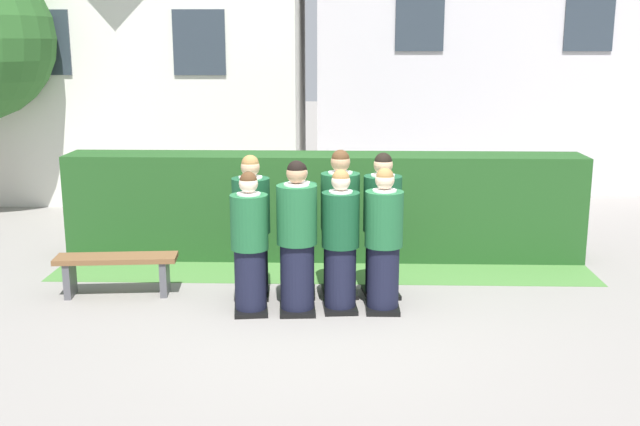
{
  "coord_description": "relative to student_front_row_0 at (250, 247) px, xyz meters",
  "views": [
    {
      "loc": [
        0.24,
        -7.93,
        2.92
      ],
      "look_at": [
        0.0,
        0.26,
        1.05
      ],
      "focal_mm": 42.23,
      "sensor_mm": 36.0,
      "label": 1
    }
  ],
  "objects": [
    {
      "name": "wooden_bench",
      "position": [
        -1.64,
        0.52,
        -0.4
      ],
      "size": [
        1.43,
        0.49,
        0.48
      ],
      "color": "brown",
      "rests_on": "ground"
    },
    {
      "name": "school_building_annex",
      "position": [
        -2.8,
        7.07,
        2.57
      ],
      "size": [
        6.33,
        3.78,
        6.48
      ],
      "color": "silver",
      "rests_on": "ground"
    },
    {
      "name": "student_front_row_0",
      "position": [
        0.0,
        0.0,
        0.0
      ],
      "size": [
        0.42,
        0.49,
        1.58
      ],
      "color": "black",
      "rests_on": "ground"
    },
    {
      "name": "student_rear_row_1",
      "position": [
        0.5,
        0.6,
        0.01
      ],
      "size": [
        0.41,
        0.47,
        1.59
      ],
      "color": "black",
      "rests_on": "ground"
    },
    {
      "name": "ground_plane",
      "position": [
        0.75,
        0.08,
        -0.75
      ],
      "size": [
        60.0,
        60.0,
        0.0
      ],
      "primitive_type": "plane",
      "color": "gray"
    },
    {
      "name": "student_front_row_1",
      "position": [
        0.51,
        0.04,
        0.06
      ],
      "size": [
        0.44,
        0.51,
        1.69
      ],
      "color": "black",
      "rests_on": "ground"
    },
    {
      "name": "student_rear_row_0",
      "position": [
        -0.04,
        0.54,
        0.05
      ],
      "size": [
        0.44,
        0.5,
        1.67
      ],
      "color": "black",
      "rests_on": "ground"
    },
    {
      "name": "lawn_strip",
      "position": [
        0.75,
        1.44,
        -0.75
      ],
      "size": [
        7.0,
        0.9,
        0.01
      ],
      "primitive_type": "cube",
      "color": "#477A38",
      "rests_on": "ground"
    },
    {
      "name": "student_rear_row_2",
      "position": [
        0.98,
        0.64,
        0.07
      ],
      "size": [
        0.45,
        0.54,
        1.72
      ],
      "color": "black",
      "rests_on": "ground"
    },
    {
      "name": "hedge",
      "position": [
        0.75,
        2.24,
        -0.03
      ],
      "size": [
        7.0,
        0.7,
        1.43
      ],
      "color": "#214C1E",
      "rests_on": "ground"
    },
    {
      "name": "student_front_row_2",
      "position": [
        0.98,
        0.11,
        0.01
      ],
      "size": [
        0.41,
        0.52,
        1.59
      ],
      "color": "black",
      "rests_on": "ground"
    },
    {
      "name": "student_front_row_3",
      "position": [
        1.46,
        0.11,
        0.01
      ],
      "size": [
        0.42,
        0.46,
        1.6
      ],
      "color": "black",
      "rests_on": "ground"
    },
    {
      "name": "student_rear_row_3",
      "position": [
        1.47,
        0.63,
        0.06
      ],
      "size": [
        0.46,
        0.56,
        1.69
      ],
      "color": "black",
      "rests_on": "ground"
    }
  ]
}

